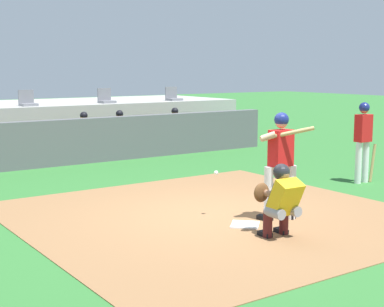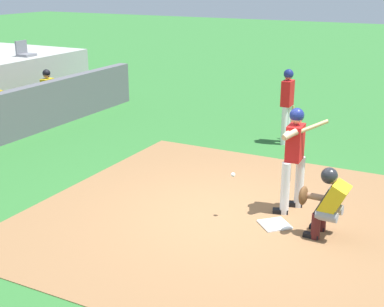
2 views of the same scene
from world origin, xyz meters
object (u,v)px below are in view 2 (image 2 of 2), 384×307
at_px(home_plate, 275,224).
at_px(dugout_player_2, 0,105).
at_px(on_deck_batter, 287,101).
at_px(stadium_seat_4, 24,52).
at_px(dugout_player_3, 51,91).
at_px(batter_at_plate, 294,153).
at_px(catcher_crouched, 326,200).

relative_size(home_plate, dugout_player_2, 0.34).
distance_m(home_plate, on_deck_batter, 4.71).
height_order(home_plate, stadium_seat_4, stadium_seat_4).
bearing_deg(dugout_player_3, batter_at_plate, -112.21).
relative_size(dugout_player_3, stadium_seat_4, 2.71).
bearing_deg(dugout_player_2, home_plate, -104.40).
bearing_deg(home_plate, on_deck_batter, 16.12).
bearing_deg(catcher_crouched, dugout_player_3, 65.69).
relative_size(batter_at_plate, on_deck_batter, 1.01).
bearing_deg(batter_at_plate, stadium_seat_4, 66.21).
xyz_separation_m(catcher_crouched, stadium_seat_4, (5.20, 10.97, 0.93)).
relative_size(home_plate, batter_at_plate, 0.24).
height_order(catcher_crouched, on_deck_batter, on_deck_batter).
xyz_separation_m(catcher_crouched, on_deck_batter, (4.43, 2.07, 0.41)).
bearing_deg(dugout_player_3, stadium_seat_4, 60.23).
xyz_separation_m(batter_at_plate, on_deck_batter, (3.73, 1.33, -0.02)).
height_order(batter_at_plate, stadium_seat_4, stadium_seat_4).
xyz_separation_m(on_deck_batter, stadium_seat_4, (0.77, 8.90, 0.51)).
height_order(dugout_player_3, stadium_seat_4, stadium_seat_4).
distance_m(batter_at_plate, catcher_crouched, 1.10).
bearing_deg(on_deck_batter, stadium_seat_4, 85.03).
bearing_deg(on_deck_batter, dugout_player_2, 108.78).
distance_m(home_plate, stadium_seat_4, 11.53).
height_order(batter_at_plate, dugout_player_2, batter_at_plate).
distance_m(batter_at_plate, dugout_player_3, 8.86).
height_order(home_plate, on_deck_batter, on_deck_batter).
relative_size(on_deck_batter, dugout_player_2, 1.37).
height_order(home_plate, catcher_crouched, catcher_crouched).
distance_m(on_deck_batter, stadium_seat_4, 8.95).
distance_m(on_deck_batter, dugout_player_2, 7.26).
height_order(on_deck_batter, dugout_player_2, on_deck_batter).
relative_size(home_plate, dugout_player_3, 0.34).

